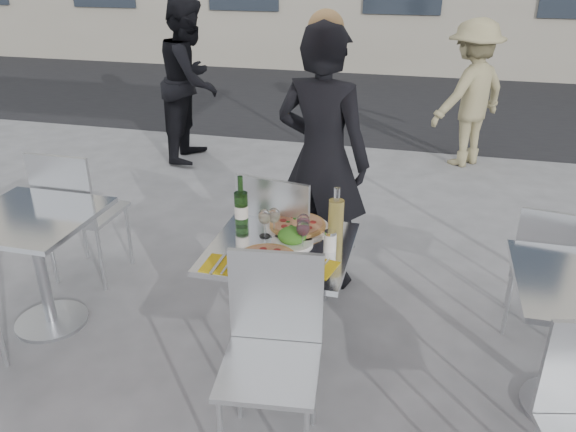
% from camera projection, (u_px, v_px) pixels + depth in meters
% --- Properties ---
extents(ground, '(80.00, 80.00, 0.00)m').
position_uv_depth(ground, '(282.00, 361.00, 3.21)').
color(ground, slate).
extents(street_asphalt, '(24.00, 5.00, 0.00)m').
position_uv_depth(street_asphalt, '(386.00, 100.00, 8.91)').
color(street_asphalt, black).
rests_on(street_asphalt, ground).
extents(main_table, '(0.72, 0.72, 0.75)m').
position_uv_depth(main_table, '(281.00, 280.00, 2.98)').
color(main_table, '#B7BABF').
rests_on(main_table, ground).
extents(side_table_left, '(0.72, 0.72, 0.75)m').
position_uv_depth(side_table_left, '(36.00, 247.00, 3.32)').
color(side_table_left, '#B7BABF').
rests_on(side_table_left, ground).
extents(chair_far, '(0.52, 0.53, 0.99)m').
position_uv_depth(chair_far, '(281.00, 236.00, 3.36)').
color(chair_far, silver).
rests_on(chair_far, ground).
extents(chair_near, '(0.48, 0.49, 0.94)m').
position_uv_depth(chair_near, '(273.00, 340.00, 2.49)').
color(chair_near, silver).
rests_on(chair_near, ground).
extents(side_chair_lfar, '(0.44, 0.46, 0.97)m').
position_uv_depth(side_chair_lfar, '(76.00, 206.00, 3.76)').
color(side_chair_lfar, silver).
rests_on(side_chair_lfar, ground).
extents(side_chair_rfar, '(0.44, 0.45, 0.86)m').
position_uv_depth(side_chair_rfar, '(548.00, 261.00, 3.23)').
color(side_chair_rfar, silver).
rests_on(side_chair_rfar, ground).
extents(woman_diner, '(0.73, 0.56, 1.77)m').
position_uv_depth(woman_diner, '(322.00, 161.00, 3.66)').
color(woman_diner, black).
rests_on(woman_diner, ground).
extents(pedestrian_a, '(0.72, 0.89, 1.73)m').
position_uv_depth(pedestrian_a, '(191.00, 81.00, 6.05)').
color(pedestrian_a, black).
rests_on(pedestrian_a, ground).
extents(pedestrian_b, '(1.08, 1.12, 1.53)m').
position_uv_depth(pedestrian_b, '(470.00, 94.00, 5.91)').
color(pedestrian_b, '#968B61').
rests_on(pedestrian_b, ground).
extents(pizza_near, '(0.30, 0.30, 0.02)m').
position_uv_depth(pizza_near, '(267.00, 259.00, 2.74)').
color(pizza_near, tan).
rests_on(pizza_near, main_table).
extents(pizza_far, '(0.35, 0.35, 0.03)m').
position_uv_depth(pizza_far, '(298.00, 226.00, 3.06)').
color(pizza_far, white).
rests_on(pizza_far, main_table).
extents(salad_plate, '(0.22, 0.22, 0.09)m').
position_uv_depth(salad_plate, '(292.00, 237.00, 2.90)').
color(salad_plate, white).
rests_on(salad_plate, main_table).
extents(wine_bottle, '(0.07, 0.08, 0.29)m').
position_uv_depth(wine_bottle, '(241.00, 207.00, 3.05)').
color(wine_bottle, '#285520').
rests_on(wine_bottle, main_table).
extents(carafe, '(0.08, 0.08, 0.29)m').
position_uv_depth(carafe, '(336.00, 218.00, 2.91)').
color(carafe, '#D9C25C').
rests_on(carafe, main_table).
extents(sugar_shaker, '(0.06, 0.06, 0.11)m').
position_uv_depth(sugar_shaker, '(330.00, 241.00, 2.82)').
color(sugar_shaker, white).
rests_on(sugar_shaker, main_table).
extents(wineglass_white_a, '(0.07, 0.07, 0.16)m').
position_uv_depth(wineglass_white_a, '(265.00, 218.00, 2.94)').
color(wineglass_white_a, white).
rests_on(wineglass_white_a, main_table).
extents(wineglass_white_b, '(0.07, 0.07, 0.16)m').
position_uv_depth(wineglass_white_b, '(274.00, 216.00, 2.95)').
color(wineglass_white_b, white).
rests_on(wineglass_white_b, main_table).
extents(wineglass_red_a, '(0.07, 0.07, 0.16)m').
position_uv_depth(wineglass_red_a, '(303.00, 230.00, 2.81)').
color(wineglass_red_a, white).
rests_on(wineglass_red_a, main_table).
extents(wineglass_red_b, '(0.07, 0.07, 0.16)m').
position_uv_depth(wineglass_red_b, '(303.00, 222.00, 2.89)').
color(wineglass_red_b, white).
rests_on(wineglass_red_b, main_table).
extents(napkin_left, '(0.18, 0.20, 0.01)m').
position_uv_depth(napkin_left, '(222.00, 264.00, 2.71)').
color(napkin_left, gold).
rests_on(napkin_left, main_table).
extents(napkin_right, '(0.21, 0.21, 0.01)m').
position_uv_depth(napkin_right, '(316.00, 267.00, 2.69)').
color(napkin_right, gold).
rests_on(napkin_right, main_table).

